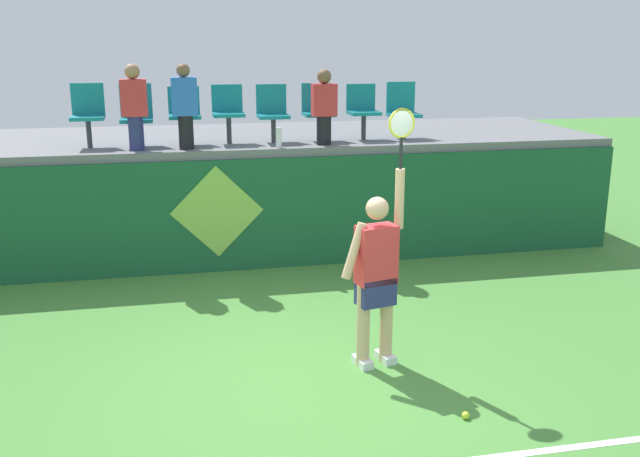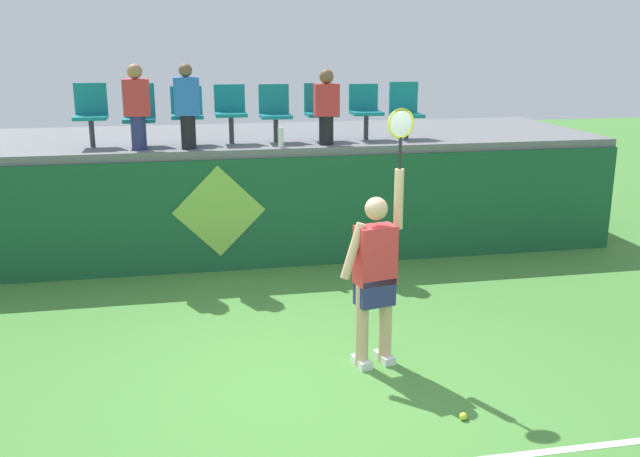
# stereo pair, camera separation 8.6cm
# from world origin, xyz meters

# --- Properties ---
(ground_plane) EXTENTS (40.00, 40.00, 0.00)m
(ground_plane) POSITION_xyz_m (0.00, 0.00, 0.00)
(ground_plane) COLOR #478438
(court_back_wall) EXTENTS (10.70, 0.20, 1.56)m
(court_back_wall) POSITION_xyz_m (0.00, 3.67, 0.78)
(court_back_wall) COLOR #195633
(court_back_wall) RESTS_ON ground_plane
(spectator_platform) EXTENTS (10.70, 3.08, 0.12)m
(spectator_platform) POSITION_xyz_m (0.00, 5.16, 1.62)
(spectator_platform) COLOR slate
(spectator_platform) RESTS_ON court_back_wall
(tennis_player) EXTENTS (0.74, 0.34, 2.53)m
(tennis_player) POSITION_xyz_m (0.72, 0.36, 0.96)
(tennis_player) COLOR white
(tennis_player) RESTS_ON ground_plane
(tennis_ball) EXTENTS (0.07, 0.07, 0.07)m
(tennis_ball) POSITION_xyz_m (1.19, -0.84, 0.03)
(tennis_ball) COLOR #D1E533
(tennis_ball) RESTS_ON ground_plane
(water_bottle) EXTENTS (0.08, 0.08, 0.27)m
(water_bottle) POSITION_xyz_m (0.29, 3.74, 1.82)
(water_bottle) COLOR white
(water_bottle) RESTS_ON spectator_platform
(stadium_chair_0) EXTENTS (0.44, 0.42, 0.86)m
(stadium_chair_0) POSITION_xyz_m (-2.26, 4.35, 2.17)
(stadium_chair_0) COLOR #38383D
(stadium_chair_0) RESTS_ON spectator_platform
(stadium_chair_1) EXTENTS (0.44, 0.42, 0.85)m
(stadium_chair_1) POSITION_xyz_m (-1.61, 4.35, 2.14)
(stadium_chair_1) COLOR #38383D
(stadium_chair_1) RESTS_ON spectator_platform
(stadium_chair_2) EXTENTS (0.44, 0.42, 0.80)m
(stadium_chair_2) POSITION_xyz_m (-0.95, 4.34, 2.14)
(stadium_chair_2) COLOR #38383D
(stadium_chair_2) RESTS_ON spectator_platform
(stadium_chair_3) EXTENTS (0.44, 0.42, 0.82)m
(stadium_chair_3) POSITION_xyz_m (-0.34, 4.34, 2.16)
(stadium_chair_3) COLOR #38383D
(stadium_chair_3) RESTS_ON spectator_platform
(stadium_chair_4) EXTENTS (0.44, 0.42, 0.82)m
(stadium_chair_4) POSITION_xyz_m (0.30, 4.35, 2.13)
(stadium_chair_4) COLOR #38383D
(stadium_chair_4) RESTS_ON spectator_platform
(stadium_chair_5) EXTENTS (0.44, 0.42, 0.82)m
(stadium_chair_5) POSITION_xyz_m (0.97, 4.35, 2.14)
(stadium_chair_5) COLOR #38383D
(stadium_chair_5) RESTS_ON spectator_platform
(stadium_chair_6) EXTENTS (0.44, 0.42, 0.80)m
(stadium_chair_6) POSITION_xyz_m (1.64, 4.34, 2.14)
(stadium_chair_6) COLOR #38383D
(stadium_chair_6) RESTS_ON spectator_platform
(stadium_chair_7) EXTENTS (0.44, 0.42, 0.83)m
(stadium_chair_7) POSITION_xyz_m (2.27, 4.35, 2.12)
(stadium_chair_7) COLOR #38383D
(stadium_chair_7) RESTS_ON spectator_platform
(spectator_0) EXTENTS (0.34, 0.20, 1.05)m
(spectator_0) POSITION_xyz_m (0.97, 3.91, 2.23)
(spectator_0) COLOR black
(spectator_0) RESTS_ON spectator_platform
(spectator_1) EXTENTS (0.34, 0.20, 1.14)m
(spectator_1) POSITION_xyz_m (-0.95, 3.87, 2.28)
(spectator_1) COLOR black
(spectator_1) RESTS_ON spectator_platform
(spectator_2) EXTENTS (0.34, 0.20, 1.14)m
(spectator_2) POSITION_xyz_m (-1.61, 3.91, 2.28)
(spectator_2) COLOR navy
(spectator_2) RESTS_ON spectator_platform
(wall_signage_mount) EXTENTS (1.27, 0.01, 1.50)m
(wall_signage_mount) POSITION_xyz_m (-0.60, 3.56, 0.00)
(wall_signage_mount) COLOR #195633
(wall_signage_mount) RESTS_ON ground_plane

